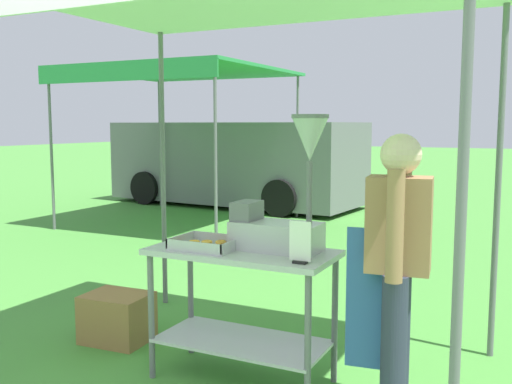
# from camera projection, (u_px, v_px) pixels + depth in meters

# --- Properties ---
(ground_plane) EXTENTS (70.00, 70.00, 0.00)m
(ground_plane) POSITION_uv_depth(u_px,v_px,m) (391.00, 246.00, 7.99)
(ground_plane) COLOR #478E38
(stall_canopy) EXTENTS (3.03, 2.19, 2.52)m
(stall_canopy) POSITION_uv_depth(u_px,v_px,m) (249.00, 1.00, 3.62)
(stall_canopy) COLOR slate
(stall_canopy) RESTS_ON ground
(donut_cart) EXTENTS (1.19, 0.57, 0.86)m
(donut_cart) POSITION_uv_depth(u_px,v_px,m) (242.00, 286.00, 3.74)
(donut_cart) COLOR #B7B7BC
(donut_cart) RESTS_ON ground
(donut_tray) EXTENTS (0.41, 0.33, 0.07)m
(donut_tray) POSITION_uv_depth(u_px,v_px,m) (207.00, 245.00, 3.74)
(donut_tray) COLOR #B7B7BC
(donut_tray) RESTS_ON donut_cart
(donut_fryer) EXTENTS (0.61, 0.28, 0.85)m
(donut_fryer) POSITION_uv_depth(u_px,v_px,m) (284.00, 206.00, 3.64)
(donut_fryer) COLOR #B7B7BC
(donut_fryer) RESTS_ON donut_cart
(menu_sign) EXTENTS (0.13, 0.05, 0.24)m
(menu_sign) POSITION_uv_depth(u_px,v_px,m) (300.00, 245.00, 3.33)
(menu_sign) COLOR black
(menu_sign) RESTS_ON donut_cart
(vendor) EXTENTS (0.46, 0.54, 1.61)m
(vendor) POSITION_uv_depth(u_px,v_px,m) (397.00, 263.00, 3.18)
(vendor) COLOR #2D3347
(vendor) RESTS_ON ground
(supply_crate) EXTENTS (0.51, 0.42, 0.37)m
(supply_crate) POSITION_uv_depth(u_px,v_px,m) (117.00, 318.00, 4.47)
(supply_crate) COLOR olive
(supply_crate) RESTS_ON ground
(van_grey) EXTENTS (5.33, 2.45, 1.69)m
(van_grey) POSITION_uv_depth(u_px,v_px,m) (236.00, 162.00, 12.01)
(van_grey) COLOR slate
(van_grey) RESTS_ON ground
(neighbour_tent) EXTENTS (3.16, 3.07, 2.55)m
(neighbour_tent) POSITION_uv_depth(u_px,v_px,m) (179.00, 74.00, 9.52)
(neighbour_tent) COLOR slate
(neighbour_tent) RESTS_ON ground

